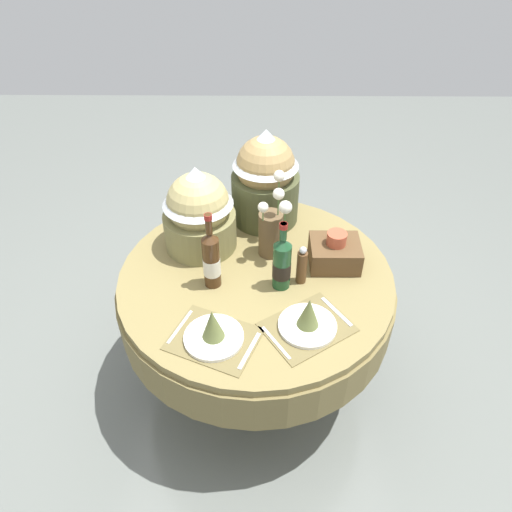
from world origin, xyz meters
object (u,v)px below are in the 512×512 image
wine_bottle_centre (282,263)px  woven_basket_side_right (335,252)px  place_setting_left (213,331)px  wine_bottle_left (211,259)px  pepper_mill (302,266)px  place_setting_right (308,320)px  gift_tub_back_centre (265,174)px  flower_vase (272,228)px  dining_table (256,296)px  gift_tub_back_left (198,207)px

wine_bottle_centre → woven_basket_side_right: size_ratio=1.49×
place_setting_left → wine_bottle_left: size_ratio=1.09×
pepper_mill → wine_bottle_left: bearing=-177.0°
place_setting_left → woven_basket_side_right: (0.53, 0.47, 0.02)m
place_setting_right → pepper_mill: bearing=92.0°
place_setting_left → wine_bottle_left: bearing=94.9°
wine_bottle_left → gift_tub_back_centre: size_ratio=0.75×
wine_bottle_centre → pepper_mill: wine_bottle_centre is taller
flower_vase → wine_bottle_centre: (0.04, -0.23, -0.02)m
place_setting_right → gift_tub_back_centre: size_ratio=0.85×
place_setting_right → wine_bottle_centre: size_ratio=1.25×
pepper_mill → gift_tub_back_centre: bearing=107.9°
place_setting_right → wine_bottle_left: (-0.40, 0.26, 0.10)m
dining_table → gift_tub_back_left: gift_tub_back_left is taller
wine_bottle_centre → gift_tub_back_centre: 0.54m
flower_vase → gift_tub_back_left: (-0.34, 0.06, 0.07)m
place_setting_right → wine_bottle_left: 0.49m
dining_table → woven_basket_side_right: bearing=12.2°
flower_vase → gift_tub_back_left: bearing=169.6°
place_setting_right → gift_tub_back_centre: bearing=102.4°
pepper_mill → flower_vase: bearing=123.3°
dining_table → wine_bottle_centre: size_ratio=3.77×
pepper_mill → gift_tub_back_left: (-0.47, 0.26, 0.13)m
woven_basket_side_right → flower_vase: bearing=166.0°
wine_bottle_left → gift_tub_back_left: gift_tub_back_left is taller
dining_table → wine_bottle_left: 0.35m
dining_table → place_setting_right: bearing=-56.8°
wine_bottle_centre → gift_tub_back_left: (-0.38, 0.29, 0.09)m
wine_bottle_left → wine_bottle_centre: size_ratio=1.11×
woven_basket_side_right → gift_tub_back_centre: bearing=131.3°
gift_tub_back_left → place_setting_right: bearing=-48.2°
dining_table → place_setting_right: size_ratio=3.02×
place_setting_left → pepper_mill: bearing=43.1°
flower_vase → gift_tub_back_left: 0.36m
dining_table → pepper_mill: pepper_mill is taller
pepper_mill → place_setting_left: bearing=-136.9°
pepper_mill → gift_tub_back_left: gift_tub_back_left is taller
flower_vase → wine_bottle_left: (-0.26, -0.22, -0.01)m
place_setting_left → wine_bottle_centre: (0.28, 0.31, 0.08)m
place_setting_left → gift_tub_back_left: size_ratio=0.96×
dining_table → gift_tub_back_centre: size_ratio=2.57×
wine_bottle_left → gift_tub_back_left: bearing=105.6°
place_setting_left → gift_tub_back_centre: size_ratio=0.83×
place_setting_right → pepper_mill: size_ratio=2.17×
gift_tub_back_left → flower_vase: bearing=-10.4°
wine_bottle_left → woven_basket_side_right: size_ratio=1.64×
gift_tub_back_left → woven_basket_side_right: gift_tub_back_left is taller
place_setting_right → woven_basket_side_right: 0.43m
dining_table → gift_tub_back_left: (-0.27, 0.22, 0.37)m
wine_bottle_left → woven_basket_side_right: 0.58m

